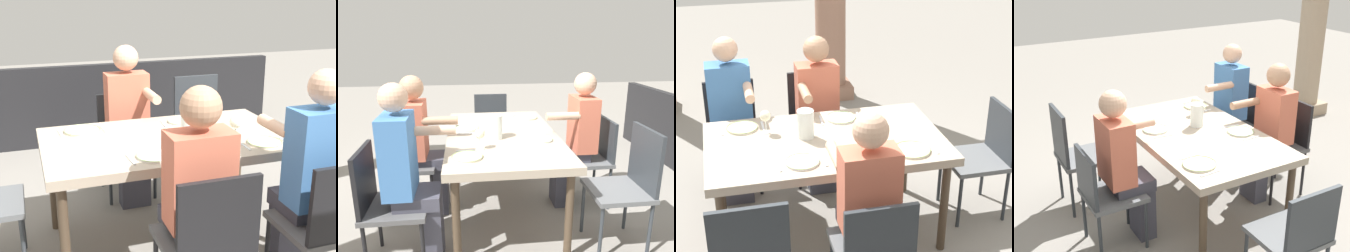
# 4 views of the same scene
# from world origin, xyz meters

# --- Properties ---
(ground_plane) EXTENTS (16.00, 16.00, 0.00)m
(ground_plane) POSITION_xyz_m (0.00, 0.00, 0.00)
(ground_plane) COLOR gray
(dining_table) EXTENTS (1.66, 0.97, 0.77)m
(dining_table) POSITION_xyz_m (0.00, 0.00, 0.70)
(dining_table) COLOR tan
(dining_table) RESTS_ON ground
(chair_west_north) EXTENTS (0.44, 0.44, 0.89)m
(chair_west_north) POSITION_xyz_m (-0.61, 0.91, 0.51)
(chair_west_north) COLOR #4F4F50
(chair_west_north) RESTS_ON ground
(chair_west_south) EXTENTS (0.44, 0.44, 0.96)m
(chair_west_south) POSITION_xyz_m (-0.61, -0.91, 0.55)
(chair_west_south) COLOR #5B5E61
(chair_west_south) RESTS_ON ground
(chair_mid_north) EXTENTS (0.44, 0.44, 0.91)m
(chair_mid_north) POSITION_xyz_m (0.09, 0.90, 0.54)
(chair_mid_north) COLOR #4F4F50
(chair_mid_north) RESTS_ON ground
(chair_mid_south) EXTENTS (0.44, 0.44, 0.85)m
(chair_mid_south) POSITION_xyz_m (0.09, -0.90, 0.50)
(chair_mid_south) COLOR #5B5E61
(chair_mid_south) RESTS_ON ground
(chair_head_east) EXTENTS (0.44, 0.44, 0.88)m
(chair_head_east) POSITION_xyz_m (1.25, 0.00, 0.51)
(chair_head_east) COLOR #5B5E61
(chair_head_east) RESTS_ON ground
(diner_woman_green) EXTENTS (0.35, 0.49, 1.33)m
(diner_woman_green) POSITION_xyz_m (-0.61, 0.72, 0.71)
(diner_woman_green) COLOR #3F3F4C
(diner_woman_green) RESTS_ON ground
(diner_man_white) EXTENTS (0.35, 0.50, 1.29)m
(diner_man_white) POSITION_xyz_m (0.09, 0.71, 0.70)
(diner_man_white) COLOR #3F3F4C
(diner_man_white) RESTS_ON ground
(diner_guest_third) EXTENTS (0.35, 0.49, 1.30)m
(diner_guest_third) POSITION_xyz_m (0.09, -0.72, 0.69)
(diner_guest_third) COLOR #3F3F4C
(diner_guest_third) RESTS_ON ground
(plate_0) EXTENTS (0.23, 0.23, 0.02)m
(plate_0) POSITION_xyz_m (-0.55, 0.31, 0.78)
(plate_0) COLOR silver
(plate_0) RESTS_ON dining_table
(wine_glass_0) EXTENTS (0.08, 0.08, 0.17)m
(wine_glass_0) POSITION_xyz_m (-0.39, 0.21, 0.89)
(wine_glass_0) COLOR white
(wine_glass_0) RESTS_ON dining_table
(fork_0) EXTENTS (0.03, 0.17, 0.01)m
(fork_0) POSITION_xyz_m (-0.70, 0.31, 0.77)
(fork_0) COLOR silver
(fork_0) RESTS_ON dining_table
(spoon_0) EXTENTS (0.02, 0.17, 0.01)m
(spoon_0) POSITION_xyz_m (-0.40, 0.31, 0.77)
(spoon_0) COLOR silver
(spoon_0) RESTS_ON dining_table
(plate_1) EXTENTS (0.22, 0.22, 0.02)m
(plate_1) POSITION_xyz_m (-0.21, -0.29, 0.78)
(plate_1) COLOR white
(plate_1) RESTS_ON dining_table
(fork_1) EXTENTS (0.02, 0.17, 0.01)m
(fork_1) POSITION_xyz_m (-0.36, -0.29, 0.77)
(fork_1) COLOR silver
(fork_1) RESTS_ON dining_table
(spoon_1) EXTENTS (0.03, 0.17, 0.01)m
(spoon_1) POSITION_xyz_m (-0.06, -0.29, 0.77)
(spoon_1) COLOR silver
(spoon_1) RESTS_ON dining_table
(plate_2) EXTENTS (0.23, 0.23, 0.02)m
(plate_2) POSITION_xyz_m (0.19, 0.32, 0.78)
(plate_2) COLOR white
(plate_2) RESTS_ON dining_table
(fork_2) EXTENTS (0.03, 0.17, 0.01)m
(fork_2) POSITION_xyz_m (0.04, 0.32, 0.77)
(fork_2) COLOR silver
(fork_2) RESTS_ON dining_table
(spoon_2) EXTENTS (0.03, 0.17, 0.01)m
(spoon_2) POSITION_xyz_m (0.34, 0.32, 0.77)
(spoon_2) COLOR silver
(spoon_2) RESTS_ON dining_table
(plate_3) EXTENTS (0.25, 0.25, 0.02)m
(plate_3) POSITION_xyz_m (0.53, -0.31, 0.78)
(plate_3) COLOR silver
(plate_3) RESTS_ON dining_table
(fork_3) EXTENTS (0.03, 0.17, 0.01)m
(fork_3) POSITION_xyz_m (0.38, -0.31, 0.77)
(fork_3) COLOR silver
(fork_3) RESTS_ON dining_table
(spoon_3) EXTENTS (0.03, 0.17, 0.01)m
(spoon_3) POSITION_xyz_m (0.68, -0.31, 0.77)
(spoon_3) COLOR silver
(spoon_3) RESTS_ON dining_table
(water_pitcher) EXTENTS (0.12, 0.12, 0.20)m
(water_pitcher) POSITION_xyz_m (-0.12, 0.07, 0.86)
(water_pitcher) COLOR white
(water_pitcher) RESTS_ON dining_table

